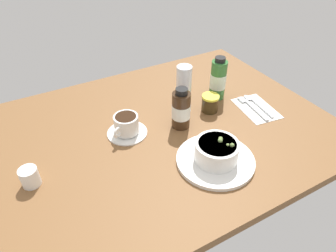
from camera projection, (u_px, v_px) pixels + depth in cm
name	position (u px, v px, depth cm)	size (l,w,h in cm)	color
ground_plane	(165.00, 131.00, 102.77)	(110.00, 84.00, 3.00)	brown
porridge_bowl	(216.00, 154.00, 87.06)	(22.79, 22.79, 7.82)	white
cutlery_setting	(256.00, 107.00, 110.69)	(13.51, 18.34, 0.90)	white
coffee_cup	(126.00, 126.00, 97.34)	(13.01, 13.01, 6.77)	white
creamer_jug	(29.00, 177.00, 80.43)	(5.86, 4.89, 5.95)	white
wine_glass	(184.00, 82.00, 102.45)	(5.66, 5.66, 17.37)	white
jam_jar	(210.00, 103.00, 107.58)	(6.13, 6.13, 6.26)	#372A14
sauce_bottle_green	(218.00, 80.00, 112.06)	(5.90, 5.90, 16.37)	#337233
sauce_bottle_brown	(181.00, 110.00, 98.57)	(6.11, 6.11, 14.35)	#382314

